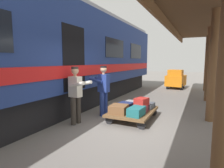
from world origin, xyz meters
The scene contains 13 objects.
ground_plane centered at (0.00, 0.00, 0.00)m, with size 60.00×60.00×0.00m, color slate.
train_car centered at (3.45, 0.00, 2.06)m, with size 3.03×17.39×4.00m.
luggage_cart centered at (0.26, -0.75, 0.26)m, with size 1.24×1.81×0.30m.
suitcase_teal_softside centered at (-0.02, -0.25, 0.42)m, with size 0.38×0.59×0.24m, color #1E666B.
suitcase_burgundy_valise centered at (-0.02, -0.75, 0.40)m, with size 0.38×0.57×0.20m, color maroon.
suitcase_slate_roller centered at (-0.02, -1.25, 0.38)m, with size 0.50×0.58×0.16m, color #4C515B.
suitcase_gray_aluminum centered at (0.54, -1.25, 0.38)m, with size 0.39×0.55×0.16m, color #9EA0A5.
suitcase_brown_leather centered at (0.54, -0.25, 0.42)m, with size 0.50×0.54×0.25m, color brown.
suitcase_navy_fabric centered at (0.54, -0.75, 0.41)m, with size 0.43×0.53×0.21m, color navy.
suitcase_red_plastic centered at (-0.02, -0.74, 0.61)m, with size 0.34×0.42×0.22m, color #AD231E.
porter_in_overalls centered at (1.35, -0.76, 0.93)m, with size 0.69×0.47×1.70m.
porter_by_door centered at (1.63, 0.39, 0.93)m, with size 0.70×0.49×1.70m.
baggage_tug centered at (-0.13, -8.51, 0.63)m, with size 1.27×1.80×1.30m.
Camera 1 is at (-1.62, 4.73, 1.86)m, focal length 29.61 mm.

